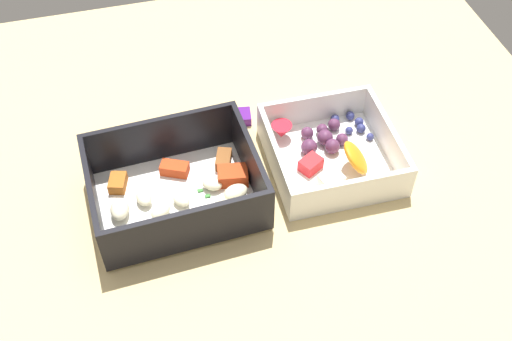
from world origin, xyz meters
TOP-DOWN VIEW (x-y plane):
  - table_surface at (0.00, 0.00)cm, footprint 80.00×80.00cm
  - pasta_container at (-9.97, -0.59)cm, footprint 18.85×15.27cm
  - fruit_bowl at (8.33, 0.97)cm, footprint 14.63×14.79cm
  - candy_bar at (-2.35, 11.01)cm, footprint 7.30×3.52cm

SIDE VIEW (x-z plane):
  - table_surface at x=0.00cm, z-range 0.00..2.00cm
  - candy_bar at x=-2.35cm, z-range 2.00..3.20cm
  - fruit_bowl at x=8.33cm, z-range 1.08..6.07cm
  - pasta_container at x=-9.97cm, z-range 0.76..7.52cm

